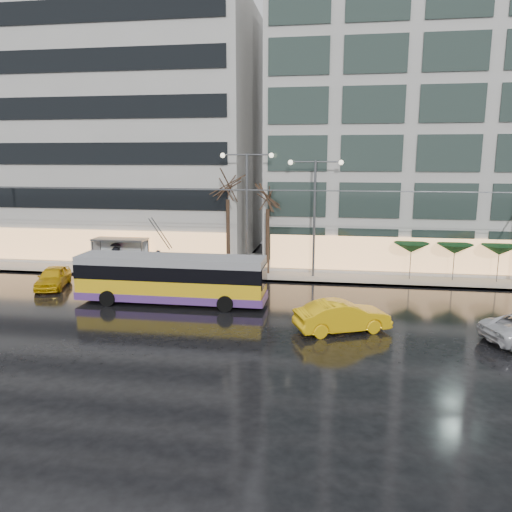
% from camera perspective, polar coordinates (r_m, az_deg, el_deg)
% --- Properties ---
extents(ground, '(140.00, 140.00, 0.00)m').
position_cam_1_polar(ground, '(28.44, -8.77, -7.05)').
color(ground, black).
rests_on(ground, ground).
extents(sidewalk, '(80.00, 10.00, 0.15)m').
position_cam_1_polar(sidewalk, '(41.16, -0.25, -1.11)').
color(sidewalk, gray).
rests_on(sidewalk, ground).
extents(kerb, '(80.00, 0.10, 0.15)m').
position_cam_1_polar(kerb, '(36.41, -1.48, -2.75)').
color(kerb, slate).
rests_on(kerb, ground).
extents(building_left, '(34.00, 14.00, 22.00)m').
position_cam_1_polar(building_left, '(50.97, -20.27, 13.11)').
color(building_left, '#A9A8A2').
rests_on(building_left, sidewalk).
extents(building_right, '(32.00, 14.00, 25.00)m').
position_cam_1_polar(building_right, '(46.12, 22.98, 15.07)').
color(building_right, '#A9A8A2').
rests_on(building_right, sidewalk).
extents(trolleybus, '(11.61, 4.55, 5.38)m').
position_cam_1_polar(trolleybus, '(31.02, -9.67, -2.75)').
color(trolleybus, yellow).
rests_on(trolleybus, ground).
extents(catenary, '(42.24, 5.12, 7.00)m').
position_cam_1_polar(catenary, '(34.75, -3.47, 3.58)').
color(catenary, '#595B60').
rests_on(catenary, ground).
extents(bus_shelter, '(4.20, 1.60, 2.51)m').
position_cam_1_polar(bus_shelter, '(40.65, -15.62, 1.02)').
color(bus_shelter, '#595B60').
rests_on(bus_shelter, sidewalk).
extents(street_lamp_near, '(3.96, 0.36, 9.03)m').
position_cam_1_polar(street_lamp_near, '(37.17, -1.04, 6.79)').
color(street_lamp_near, '#595B60').
rests_on(street_lamp_near, sidewalk).
extents(street_lamp_far, '(3.96, 0.36, 8.53)m').
position_cam_1_polar(street_lamp_far, '(36.67, 6.73, 6.22)').
color(street_lamp_far, '#595B60').
rests_on(street_lamp_far, sidewalk).
extents(tree_a, '(3.20, 3.20, 8.40)m').
position_cam_1_polar(tree_a, '(37.58, -3.27, 8.49)').
color(tree_a, black).
rests_on(tree_a, sidewalk).
extents(tree_b, '(3.20, 3.20, 7.70)m').
position_cam_1_polar(tree_b, '(37.31, 1.35, 7.43)').
color(tree_b, black).
rests_on(tree_b, sidewalk).
extents(parasol_a, '(2.50, 2.50, 2.65)m').
position_cam_1_polar(parasol_a, '(37.69, 17.32, 0.91)').
color(parasol_a, '#595B60').
rests_on(parasol_a, sidewalk).
extents(parasol_b, '(2.50, 2.50, 2.65)m').
position_cam_1_polar(parasol_b, '(38.25, 21.76, 0.76)').
color(parasol_b, '#595B60').
rests_on(parasol_b, sidewalk).
extents(parasol_c, '(2.50, 2.50, 2.65)m').
position_cam_1_polar(parasol_c, '(39.04, 26.05, 0.62)').
color(parasol_c, '#595B60').
rests_on(parasol_c, sidewalk).
extents(taxi_a, '(2.82, 4.60, 1.46)m').
position_cam_1_polar(taxi_a, '(37.15, -22.18, -2.27)').
color(taxi_a, '#DFAB0B').
rests_on(taxi_a, ground).
extents(taxi_b, '(5.18, 3.50, 1.62)m').
position_cam_1_polar(taxi_b, '(26.24, 9.82, -6.80)').
color(taxi_b, yellow).
rests_on(taxi_b, ground).
extents(pedestrian_a, '(1.09, 1.11, 2.19)m').
position_cam_1_polar(pedestrian_a, '(40.23, -15.02, 0.47)').
color(pedestrian_a, black).
rests_on(pedestrian_a, sidewalk).
extents(pedestrian_b, '(0.90, 0.74, 1.69)m').
position_cam_1_polar(pedestrian_b, '(39.26, -11.14, -0.56)').
color(pedestrian_b, black).
rests_on(pedestrian_b, sidewalk).
extents(pedestrian_c, '(1.30, 1.02, 2.11)m').
position_cam_1_polar(pedestrian_c, '(40.95, -15.70, 0.11)').
color(pedestrian_c, black).
rests_on(pedestrian_c, sidewalk).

